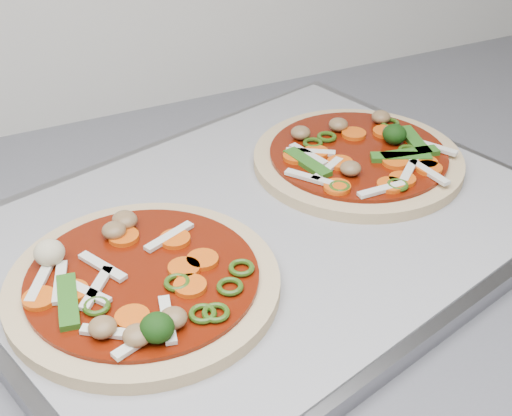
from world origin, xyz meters
name	(u,v)px	position (x,y,z in m)	size (l,w,h in m)	color
baking_tray	(263,230)	(0.43, 1.30, 0.91)	(0.50, 0.37, 0.02)	gray
parchment	(263,221)	(0.43, 1.30, 0.92)	(0.48, 0.35, 0.00)	gray
pizza_left	(141,283)	(0.31, 1.26, 0.93)	(0.28, 0.28, 0.04)	tan
pizza_right	(359,157)	(0.56, 1.35, 0.93)	(0.27, 0.27, 0.03)	tan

